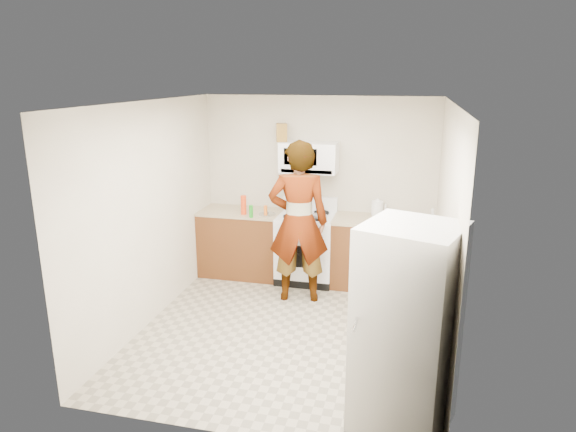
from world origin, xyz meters
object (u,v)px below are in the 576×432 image
(microwave, at_px, (309,157))
(fridge, at_px, (407,329))
(saucepan, at_px, (298,206))
(gas_range, at_px, (306,246))
(person, at_px, (298,222))
(kettle, at_px, (377,208))

(microwave, bearing_deg, fridge, -64.97)
(microwave, distance_m, saucepan, 0.70)
(gas_range, height_order, person, person)
(microwave, relative_size, saucepan, 3.51)
(microwave, xyz_separation_m, fridge, (1.37, -2.94, -0.85))
(microwave, relative_size, person, 0.37)
(person, bearing_deg, microwave, -99.76)
(kettle, relative_size, saucepan, 0.88)
(fridge, relative_size, saucepan, 7.86)
(saucepan, bearing_deg, microwave, -11.62)
(microwave, bearing_deg, person, -88.08)
(gas_range, distance_m, saucepan, 0.57)
(microwave, relative_size, kettle, 3.97)
(person, relative_size, fridge, 1.19)
(fridge, height_order, saucepan, fridge)
(microwave, bearing_deg, saucepan, 168.38)
(gas_range, bearing_deg, person, -87.70)
(gas_range, height_order, fridge, fridge)
(person, height_order, fridge, person)
(microwave, height_order, fridge, microwave)
(gas_range, height_order, saucepan, gas_range)
(gas_range, relative_size, saucepan, 5.23)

